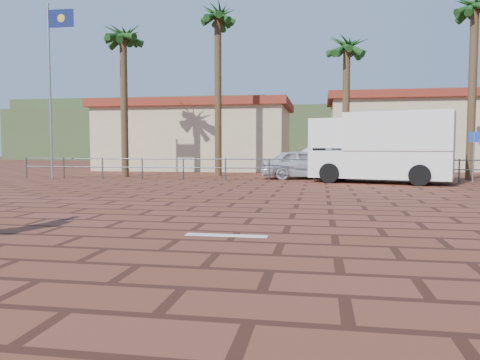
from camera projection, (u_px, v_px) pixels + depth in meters
The scene contains 16 objects.
ground at pixel (204, 223), 9.18m from camera, with size 120.00×120.00×0.00m, color brown.
paint_stripe at pixel (226, 235), 7.88m from camera, with size 1.40×0.22×0.01m, color white.
guardrail at pixel (269, 165), 20.93m from camera, with size 24.06×0.06×1.00m.
flagpole at pixel (52, 78), 21.34m from camera, with size 1.30×0.10×8.00m.
palm_far_left at pixel (123, 40), 23.25m from camera, with size 2.40×2.40×8.25m.
palm_left at pixel (218, 21), 23.88m from camera, with size 2.40×2.40×9.45m.
palm_center at pixel (347, 50), 23.39m from camera, with size 2.40×2.40×7.75m.
palm_right at pixel (475, 11), 20.90m from camera, with size 2.40×2.40×9.05m.
building_west at pixel (197, 136), 31.67m from camera, with size 12.60×7.60×4.50m.
building_east at pixel (408, 132), 31.25m from camera, with size 10.60×6.60×5.00m.
hill_front at pixel (302, 135), 58.13m from camera, with size 70.00×18.00×6.00m, color #384C28.
hill_back at pixel (151, 130), 67.68m from camera, with size 35.00×14.00×8.00m, color #384C28.
campervan at pixel (382, 146), 19.56m from camera, with size 6.05×3.85×2.91m.
car_silver at pixel (304, 164), 22.01m from camera, with size 1.65×4.09×1.39m, color silver.
car_white at pixel (343, 160), 23.66m from camera, with size 1.77×5.09×1.68m, color silver.
street_sign at pixel (474, 147), 19.38m from camera, with size 0.43×0.08×2.13m.
Camera 1 is at (2.25, -8.85, 1.49)m, focal length 35.00 mm.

